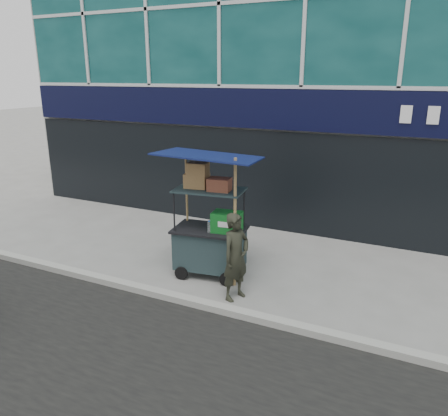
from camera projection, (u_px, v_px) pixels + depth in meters
The scene contains 4 objects.
ground at pixel (225, 306), 7.20m from camera, with size 80.00×80.00×0.00m, color slate.
curb at pixel (220, 309), 7.01m from camera, with size 80.00×0.18×0.12m, color #96978F.
vendor_cart at pixel (211, 233), 8.12m from camera, with size 1.93×1.49×2.39m.
vendor_man at pixel (236, 257), 7.26m from camera, with size 0.55×0.36×1.51m, color black.
Camera 1 is at (2.74, -5.80, 3.66)m, focal length 35.00 mm.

